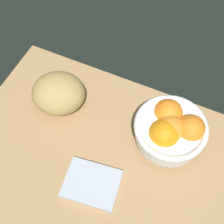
% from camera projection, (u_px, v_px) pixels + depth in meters
% --- Properties ---
extents(ground_plane, '(0.77, 0.52, 0.03)m').
position_uv_depth(ground_plane, '(105.00, 161.00, 0.82)').
color(ground_plane, '#AB8257').
extents(fruit_bowl, '(0.19, 0.19, 0.11)m').
position_uv_depth(fruit_bowl, '(171.00, 129.00, 0.78)').
color(fruit_bowl, white).
rests_on(fruit_bowl, ground).
extents(bread_loaf, '(0.18, 0.18, 0.10)m').
position_uv_depth(bread_loaf, '(59.00, 93.00, 0.85)').
color(bread_loaf, tan).
rests_on(bread_loaf, ground).
extents(napkin_folded, '(0.15, 0.12, 0.01)m').
position_uv_depth(napkin_folded, '(93.00, 184.00, 0.77)').
color(napkin_folded, '#B1B8CA').
rests_on(napkin_folded, ground).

